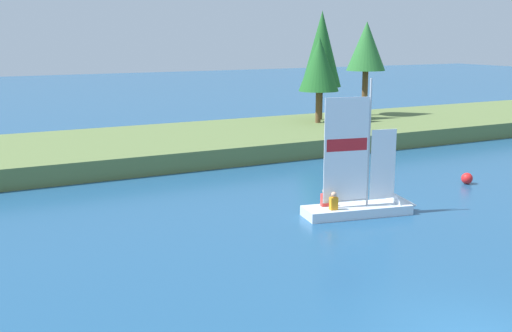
% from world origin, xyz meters
% --- Properties ---
extents(shore_bank, '(80.00, 10.31, 0.99)m').
position_xyz_m(shore_bank, '(0.00, 24.49, 0.50)').
color(shore_bank, '#5B703D').
rests_on(shore_bank, ground).
extents(shoreline_tree_left, '(2.59, 2.59, 5.50)m').
position_xyz_m(shoreline_tree_left, '(12.35, 25.32, 4.75)').
color(shoreline_tree_left, brown).
rests_on(shoreline_tree_left, shore_bank).
extents(shoreline_tree_midleft, '(2.66, 2.66, 7.20)m').
position_xyz_m(shoreline_tree_midleft, '(13.35, 26.57, 5.69)').
color(shoreline_tree_midleft, brown).
rests_on(shoreline_tree_midleft, shore_bank).
extents(shoreline_tree_centre, '(2.73, 2.73, 6.55)m').
position_xyz_m(shoreline_tree_centre, '(17.43, 27.10, 5.78)').
color(shoreline_tree_centre, brown).
rests_on(shoreline_tree_centre, shore_bank).
extents(sailboat, '(4.73, 2.04, 5.49)m').
position_xyz_m(sailboat, '(4.36, 9.24, 0.41)').
color(sailboat, silver).
rests_on(sailboat, ground).
extents(channel_buoy, '(0.51, 0.51, 0.51)m').
position_xyz_m(channel_buoy, '(11.13, 11.14, 0.26)').
color(channel_buoy, red).
rests_on(channel_buoy, ground).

